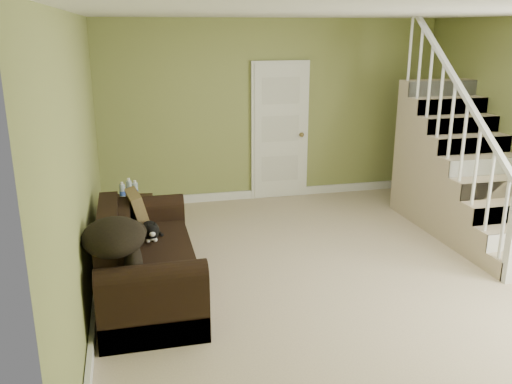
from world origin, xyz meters
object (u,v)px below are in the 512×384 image
sofa (144,263)px  side_table (131,222)px  banana (170,269)px  cat (150,231)px

sofa → side_table: 1.24m
sofa → banana: size_ratio=9.42×
banana → side_table: bearing=76.9°
banana → cat: bearing=75.6°
sofa → banana: bearing=-68.9°
sofa → side_table: sofa is taller
cat → banana: size_ratio=2.21×
sofa → cat: size_ratio=4.26×
cat → side_table: bearing=97.7°
banana → sofa: bearing=88.4°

